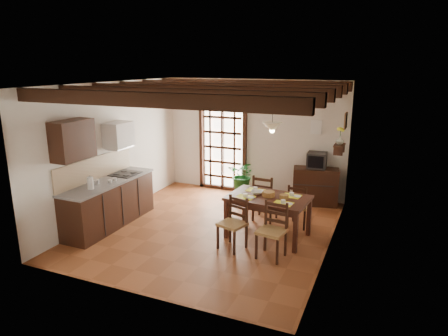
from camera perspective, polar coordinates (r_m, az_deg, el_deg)
The scene contains 25 objects.
ground_plane at distance 7.96m, azimuth -1.80°, elevation -8.64°, with size 5.00×5.00×0.00m, color brown.
room_shell at distance 7.43m, azimuth -1.92°, elevation 4.32°, with size 4.52×5.02×2.81m.
ceiling_beams at distance 7.32m, azimuth -1.98°, elevation 11.07°, with size 4.50×4.34×0.20m.
french_door at distance 10.06m, azimuth -0.19°, elevation 3.40°, with size 1.26×0.11×2.32m.
kitchen_counter at distance 8.29m, azimuth -16.03°, elevation -4.74°, with size 0.64×2.25×1.38m.
upper_cabinet at distance 7.52m, azimuth -20.80°, elevation 3.76°, with size 0.35×0.80×0.70m, color black.
range_hood at distance 8.46m, azimuth -14.82°, elevation 4.56°, with size 0.38×0.60×0.54m.
counter_items at distance 8.22m, azimuth -15.87°, elevation -1.36°, with size 0.50×1.43×0.25m.
dining_table at distance 7.41m, azimuth 6.35°, elevation -4.82°, with size 1.53×1.06×0.79m.
chair_near_left at distance 7.06m, azimuth 1.25°, elevation -9.23°, with size 0.52×0.51×0.92m.
chair_near_right at distance 6.80m, azimuth 6.80°, elevation -10.28°, with size 0.49×0.47×0.94m.
chair_far_left at distance 8.32m, azimuth 5.85°, elevation -5.39°, with size 0.48×0.46×0.98m.
chair_far_right at distance 8.11m, azimuth 10.63°, elevation -6.36°, with size 0.45×0.43×0.87m.
table_setting at distance 7.36m, azimuth 6.39°, elevation -3.60°, with size 1.06×0.71×0.10m.
table_bowl at distance 7.51m, azimuth 4.69°, elevation -3.49°, with size 0.22×0.22×0.05m, color white.
sideboard at distance 9.38m, azimuth 12.91°, elevation -2.56°, with size 1.00×0.45×0.85m, color black.
crt_tv at distance 9.21m, azimuth 13.12°, elevation 1.09°, with size 0.43×0.40×0.36m.
fuse_box at distance 9.35m, azimuth 13.04°, elevation 5.71°, with size 0.25×0.03×0.32m, color white.
plant_pot at distance 9.71m, azimuth 2.70°, elevation -3.55°, with size 0.33×0.33×0.20m, color maroon.
potted_plant at distance 9.58m, azimuth 2.74°, elevation -0.94°, with size 1.74×1.49×1.94m, color #144C19.
wall_shelf at distance 8.44m, azimuth 16.16°, elevation 2.91°, with size 0.20×0.42×0.20m.
shelf_vase at distance 8.42m, azimuth 16.22°, elevation 3.84°, with size 0.15×0.15×0.15m, color #B2BFB2.
shelf_flowers at distance 8.38m, azimuth 16.32°, elevation 5.23°, with size 0.14×0.14×0.36m.
framed_picture at distance 8.35m, azimuth 16.99°, elevation 6.48°, with size 0.03×0.32×0.32m.
pendant_lamp at distance 7.17m, azimuth 6.90°, elevation 5.97°, with size 0.36×0.36×0.84m.
Camera 1 is at (3.07, -6.63, 3.17)m, focal length 32.00 mm.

